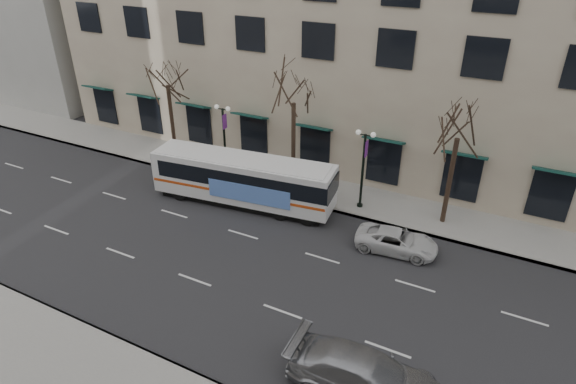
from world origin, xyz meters
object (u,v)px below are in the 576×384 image
Objects in this scene: lamp_post_left at (224,137)px; lamp_post_right at (363,166)px; city_bus at (244,179)px; tree_far_mid at (294,88)px; silver_car at (366,377)px; tree_far_left at (166,72)px; tree_far_right at (460,122)px; white_pickup at (397,241)px.

lamp_post_left is 10.00m from lamp_post_right.
city_bus is (-6.80, -2.73, -1.21)m from lamp_post_right.
silver_car is (9.84, -13.60, -6.03)m from tree_far_mid.
tree_far_mid is 0.72× the size of city_bus.
silver_car is (19.84, -13.60, -5.82)m from tree_far_left.
tree_far_left is 1.38× the size of silver_car.
tree_far_right is 1.55× the size of lamp_post_left.
tree_far_mid is 6.41m from city_bus.
tree_far_mid is at bearing 173.17° from lamp_post_right.
tree_far_right is 0.68× the size of city_bus.
city_bus is at bearing -118.19° from tree_far_mid.
lamp_post_left is at bearing 132.83° from city_bus.
tree_far_right is 13.12m from city_bus.
tree_far_left is 6.29m from lamp_post_left.
lamp_post_right is 5.27m from white_pickup.
city_bus is at bearing 80.57° from white_pickup.
lamp_post_left is 1.18× the size of white_pickup.
tree_far_left is 1.60× the size of lamp_post_left.
lamp_post_right reaches higher than white_pickup.
tree_far_right is 1.55× the size of lamp_post_right.
silver_car is at bearing -54.10° from tree_far_mid.
city_bus is at bearing -22.10° from tree_far_left.
white_pickup is (-1.55, 9.60, -0.26)m from silver_car.
tree_far_right is at bearing -2.38° from silver_car.
lamp_post_right reaches higher than silver_car.
lamp_post_right is 14.02m from silver_car.
city_bus is (-11.79, -3.33, -4.69)m from tree_far_right.
lamp_post_left is (-4.99, -0.60, -3.96)m from tree_far_mid.
tree_far_left is at bearing 180.00° from tree_far_right.
tree_far_right is at bearing 6.85° from lamp_post_right.
lamp_post_right is 0.86× the size of silver_car.
tree_far_right reaches higher than lamp_post_right.
city_bus is (-1.79, -3.33, -5.17)m from tree_far_mid.
city_bus is 15.54m from silver_car.
lamp_post_left is 1.00× the size of lamp_post_right.
lamp_post_left is at bearing -173.15° from tree_far_mid.
silver_car reaches higher than white_pickup.
silver_car is (11.63, -10.27, -0.85)m from city_bus.
lamp_post_right is at bearing -173.15° from tree_far_right.
tree_far_left is 10.16m from city_bus.
tree_far_left is 10.00m from tree_far_mid.
tree_far_mid is 1.06× the size of tree_far_right.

